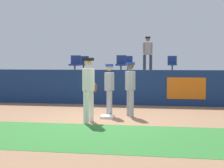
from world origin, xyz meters
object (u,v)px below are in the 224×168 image
player_fielder_home (89,85)px  seat_front_center (121,63)px  player_coach_visitor (109,86)px  player_runner_visitor (130,85)px  spectator_hooded (148,52)px  seat_front_left (75,63)px  seat_back_center (128,63)px  first_base (107,117)px  seat_back_right (172,63)px  seat_back_left (84,63)px

player_fielder_home → seat_front_center: 5.40m
player_coach_visitor → player_runner_visitor: bearing=69.0°
spectator_hooded → player_coach_visitor: bearing=73.7°
seat_front_left → seat_back_center: (2.29, 1.80, -0.00)m
first_base → seat_back_right: size_ratio=0.48×
player_fielder_home → seat_back_right: (2.65, 7.15, 0.61)m
seat_back_left → spectator_hooded: spectator_hooded is taller
first_base → seat_back_left: 6.99m
seat_front_center → spectator_hooded: 2.72m
first_base → player_runner_visitor: bearing=30.4°
player_coach_visitor → seat_front_left: seat_front_left is taller
first_base → player_fielder_home: (-0.42, -0.77, 1.04)m
seat_back_left → seat_back_center: size_ratio=1.00×
player_fielder_home → player_coach_visitor: bearing=173.5°
seat_back_center → first_base: bearing=-90.1°
player_fielder_home → seat_back_left: size_ratio=2.23×
seat_front_center → seat_back_right: same height
player_runner_visitor → player_coach_visitor: 0.69m
first_base → seat_front_left: (-2.28, 4.59, 1.66)m
player_coach_visitor → seat_back_center: bearing=162.3°
seat_front_left → spectator_hooded: 4.10m
first_base → spectator_hooded: (0.99, 7.00, 2.25)m
player_runner_visitor → seat_front_left: (-2.96, 4.19, 0.68)m
player_runner_visitor → seat_back_right: 6.22m
first_base → player_fielder_home: size_ratio=0.21×
seat_back_right → seat_back_center: bearing=-180.0°
player_runner_visitor → player_fielder_home: bearing=-64.0°
first_base → player_coach_visitor: size_ratio=0.24×
player_coach_visitor → seat_back_center: (0.01, 5.95, 0.71)m
first_base → seat_front_center: size_ratio=0.48×
seat_front_center → seat_back_left: (-2.19, 1.80, 0.00)m
player_fielder_home → seat_front_left: (-1.86, 5.35, 0.61)m
player_fielder_home → spectator_hooded: bearing=-177.9°
seat_front_left → seat_back_center: 2.91m
spectator_hooded → seat_back_center: bearing=24.2°
seat_front_left → seat_front_center: bearing=-0.0°
first_base → seat_back_right: 6.97m
seat_front_left → seat_front_center: 2.15m
first_base → player_runner_visitor: size_ratio=0.23×
player_runner_visitor → seat_front_center: 4.32m
seat_back_left → spectator_hooded: size_ratio=0.46×
player_fielder_home → player_coach_visitor: (0.41, 1.21, -0.10)m
seat_back_right → player_fielder_home: bearing=-110.3°
seat_back_right → seat_back_left: 4.54m
player_runner_visitor → spectator_hooded: size_ratio=0.95×
player_runner_visitor → seat_back_left: bearing=-174.2°
seat_front_left → seat_back_left: size_ratio=1.00×
seat_front_center → seat_back_left: 2.83m
first_base → seat_back_center: seat_back_center is taller
seat_front_left → seat_back_center: bearing=38.2°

